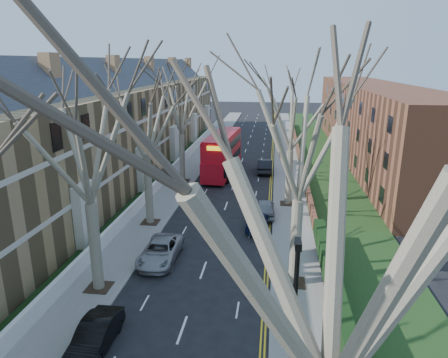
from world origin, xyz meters
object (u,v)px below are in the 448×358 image
(double_decker_bus, at_px, (223,155))
(car_left_mid, at_px, (95,336))
(car_right_near, at_px, (258,220))
(lamp_post, at_px, (292,353))

(double_decker_bus, distance_m, car_left_mid, 30.71)
(double_decker_bus, distance_m, car_right_near, 16.28)
(car_left_mid, bearing_deg, double_decker_bus, 85.78)
(car_right_near, bearing_deg, lamp_post, 96.28)
(car_left_mid, xyz_separation_m, car_right_near, (6.84, 15.16, -0.04))
(car_left_mid, distance_m, car_right_near, 16.64)
(double_decker_bus, xyz_separation_m, car_left_mid, (-1.96, -30.60, -1.65))
(lamp_post, relative_size, car_left_mid, 1.97)
(lamp_post, xyz_separation_m, car_right_near, (-1.86, 19.82, -3.93))
(car_left_mid, bearing_deg, car_right_near, 65.17)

